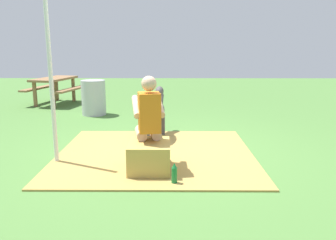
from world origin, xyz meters
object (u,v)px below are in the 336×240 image
(pony_standing, at_px, (156,110))
(soda_bottle, at_px, (174,174))
(hay_bale, at_px, (150,157))
(person_seated, at_px, (149,119))
(tent_pole_left, at_px, (51,84))
(picnic_bench, at_px, (55,84))
(water_barrel, at_px, (94,98))

(pony_standing, height_order, soda_bottle, pony_standing)
(hay_bale, bearing_deg, person_seated, 6.63)
(person_seated, xyz_separation_m, tent_pole_left, (0.18, 1.35, 0.45))
(hay_bale, distance_m, pony_standing, 1.70)
(hay_bale, height_order, soda_bottle, hay_bale)
(pony_standing, height_order, picnic_bench, pony_standing)
(hay_bale, distance_m, person_seated, 0.52)
(picnic_bench, bearing_deg, pony_standing, -140.20)
(hay_bale, xyz_separation_m, person_seated, (0.16, 0.02, 0.49))
(pony_standing, bearing_deg, hay_bale, 179.40)
(water_barrel, bearing_deg, person_seated, -156.72)
(pony_standing, height_order, tent_pole_left, tent_pole_left)
(pony_standing, xyz_separation_m, tent_pole_left, (-1.32, 1.39, 0.62))
(soda_bottle, xyz_separation_m, tent_pole_left, (0.80, 1.70, 1.01))
(person_seated, height_order, picnic_bench, person_seated)
(pony_standing, bearing_deg, soda_bottle, -171.65)
(pony_standing, relative_size, soda_bottle, 4.89)
(hay_bale, relative_size, picnic_bench, 0.37)
(soda_bottle, relative_size, tent_pole_left, 0.12)
(soda_bottle, bearing_deg, pony_standing, 8.35)
(person_seated, distance_m, tent_pole_left, 1.44)
(pony_standing, relative_size, tent_pole_left, 0.59)
(soda_bottle, distance_m, tent_pole_left, 2.13)
(person_seated, bearing_deg, soda_bottle, -150.43)
(hay_bale, relative_size, water_barrel, 0.76)
(pony_standing, distance_m, picnic_bench, 4.76)
(person_seated, height_order, water_barrel, person_seated)
(person_seated, relative_size, pony_standing, 0.95)
(pony_standing, distance_m, water_barrel, 2.66)
(hay_bale, bearing_deg, tent_pole_left, 76.01)
(person_seated, relative_size, soda_bottle, 4.65)
(pony_standing, bearing_deg, tent_pole_left, 133.57)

